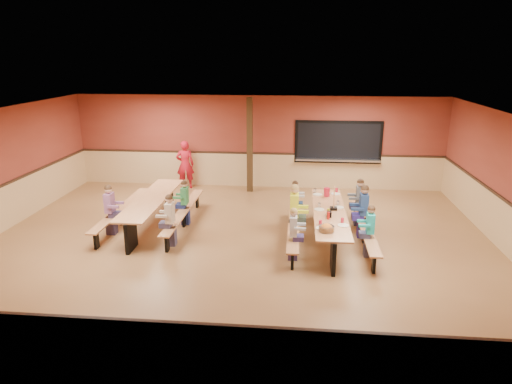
# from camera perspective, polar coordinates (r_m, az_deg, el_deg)

# --- Properties ---
(ground) EXTENTS (12.00, 12.00, 0.00)m
(ground) POSITION_cam_1_polar(r_m,az_deg,el_deg) (10.67, -2.26, -6.70)
(ground) COLOR brown
(ground) RESTS_ON ground
(room_envelope) EXTENTS (12.04, 10.04, 3.02)m
(room_envelope) POSITION_cam_1_polar(r_m,az_deg,el_deg) (10.42, -2.30, -3.22)
(room_envelope) COLOR maroon
(room_envelope) RESTS_ON ground
(kitchen_pass_through) EXTENTS (2.78, 0.28, 1.38)m
(kitchen_pass_through) POSITION_cam_1_polar(r_m,az_deg,el_deg) (14.96, 10.23, 5.93)
(kitchen_pass_through) COLOR black
(kitchen_pass_through) RESTS_ON ground
(structural_post) EXTENTS (0.18, 0.18, 3.00)m
(structural_post) POSITION_cam_1_polar(r_m,az_deg,el_deg) (14.44, -0.79, 5.85)
(structural_post) COLOR #322110
(structural_post) RESTS_ON ground
(cafeteria_table_main) EXTENTS (1.91, 3.70, 0.74)m
(cafeteria_table_main) POSITION_cam_1_polar(r_m,az_deg,el_deg) (10.86, 9.13, -3.48)
(cafeteria_table_main) COLOR #BD7A4B
(cafeteria_table_main) RESTS_ON ground
(cafeteria_table_second) EXTENTS (1.91, 3.70, 0.74)m
(cafeteria_table_second) POSITION_cam_1_polar(r_m,az_deg,el_deg) (12.00, -12.88, -1.72)
(cafeteria_table_second) COLOR #BD7A4B
(cafeteria_table_second) RESTS_ON ground
(seated_child_white_left) EXTENTS (0.34, 0.28, 1.15)m
(seated_child_white_left) POSITION_cam_1_polar(r_m,az_deg,el_deg) (9.80, 4.68, -5.30)
(seated_child_white_left) COLOR silver
(seated_child_white_left) RESTS_ON ground
(seated_adult_yellow) EXTENTS (0.43, 0.35, 1.34)m
(seated_adult_yellow) POSITION_cam_1_polar(r_m,az_deg,el_deg) (10.84, 4.79, -2.56)
(seated_adult_yellow) COLOR yellow
(seated_adult_yellow) RESTS_ON ground
(seated_child_grey_left) EXTENTS (0.32, 0.26, 1.11)m
(seated_child_grey_left) POSITION_cam_1_polar(r_m,az_deg,el_deg) (11.97, 4.87, -1.24)
(seated_child_grey_left) COLOR silver
(seated_child_grey_left) RESTS_ON ground
(seated_child_teal_right) EXTENTS (0.34, 0.28, 1.16)m
(seated_child_teal_right) POSITION_cam_1_polar(r_m,az_deg,el_deg) (10.22, 14.03, -4.82)
(seated_child_teal_right) COLOR #1EAEAC
(seated_child_teal_right) RESTS_ON ground
(seated_child_navy_right) EXTENTS (0.41, 0.33, 1.29)m
(seated_child_navy_right) POSITION_cam_1_polar(r_m,az_deg,el_deg) (11.23, 13.27, -2.42)
(seated_child_navy_right) COLOR navy
(seated_child_navy_right) RESTS_ON ground
(seated_child_char_right) EXTENTS (0.37, 0.30, 1.22)m
(seated_child_char_right) POSITION_cam_1_polar(r_m,az_deg,el_deg) (12.01, 12.77, -1.29)
(seated_child_char_right) COLOR #53585E
(seated_child_char_right) RESTS_ON ground
(seated_child_purple_sec) EXTENTS (0.38, 0.31, 1.23)m
(seated_child_purple_sec) POSITION_cam_1_polar(r_m,az_deg,el_deg) (11.67, -17.77, -2.18)
(seated_child_purple_sec) COLOR #85527B
(seated_child_purple_sec) RESTS_ON ground
(seated_child_green_sec) EXTENTS (0.35, 0.28, 1.16)m
(seated_child_green_sec) POSITION_cam_1_polar(r_m,az_deg,el_deg) (11.91, -8.87, -1.35)
(seated_child_green_sec) COLOR #338246
(seated_child_green_sec) RESTS_ON ground
(seated_child_tan_sec) EXTENTS (0.37, 0.30, 1.21)m
(seated_child_tan_sec) POSITION_cam_1_polar(r_m,az_deg,el_deg) (10.65, -10.67, -3.53)
(seated_child_tan_sec) COLOR beige
(seated_child_tan_sec) RESTS_ON ground
(standing_woman) EXTENTS (0.65, 0.50, 1.59)m
(standing_woman) POSITION_cam_1_polar(r_m,az_deg,el_deg) (15.11, -8.85, 3.41)
(standing_woman) COLOR #B11423
(standing_woman) RESTS_ON ground
(punch_pitcher) EXTENTS (0.16, 0.16, 0.22)m
(punch_pitcher) POSITION_cam_1_polar(r_m,az_deg,el_deg) (11.89, 8.85, -0.02)
(punch_pitcher) COLOR red
(punch_pitcher) RESTS_ON cafeteria_table_main
(chip_bowl) EXTENTS (0.32, 0.32, 0.15)m
(chip_bowl) POSITION_cam_1_polar(r_m,az_deg,el_deg) (9.57, 8.81, -4.48)
(chip_bowl) COLOR orange
(chip_bowl) RESTS_ON cafeteria_table_main
(napkin_dispenser) EXTENTS (0.10, 0.14, 0.13)m
(napkin_dispenser) POSITION_cam_1_polar(r_m,az_deg,el_deg) (10.42, 9.13, -2.76)
(napkin_dispenser) COLOR black
(napkin_dispenser) RESTS_ON cafeteria_table_main
(condiment_mustard) EXTENTS (0.06, 0.06, 0.17)m
(condiment_mustard) POSITION_cam_1_polar(r_m,az_deg,el_deg) (10.49, 9.02, -2.48)
(condiment_mustard) COLOR yellow
(condiment_mustard) RESTS_ON cafeteria_table_main
(condiment_ketchup) EXTENTS (0.06, 0.06, 0.17)m
(condiment_ketchup) POSITION_cam_1_polar(r_m,az_deg,el_deg) (10.26, 9.04, -2.94)
(condiment_ketchup) COLOR #B2140F
(condiment_ketchup) RESTS_ON cafeteria_table_main
(table_paddle) EXTENTS (0.16, 0.16, 0.56)m
(table_paddle) POSITION_cam_1_polar(r_m,az_deg,el_deg) (10.89, 9.69, -1.51)
(table_paddle) COLOR black
(table_paddle) RESTS_ON cafeteria_table_main
(place_settings) EXTENTS (0.65, 3.30, 0.11)m
(place_settings) POSITION_cam_1_polar(r_m,az_deg,el_deg) (10.77, 9.20, -2.14)
(place_settings) COLOR beige
(place_settings) RESTS_ON cafeteria_table_main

